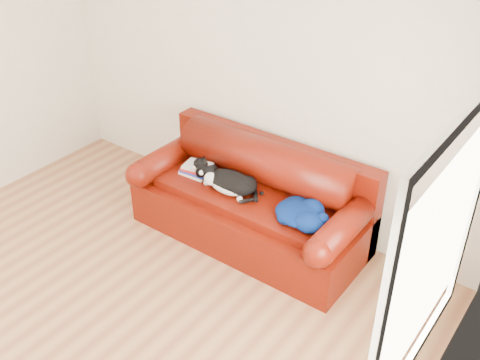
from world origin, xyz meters
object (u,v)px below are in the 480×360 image
object	(u,v)px
book_stack	(197,169)
cat	(230,183)
sofa_base	(249,215)
blanket	(301,213)

from	to	relation	value
book_stack	cat	size ratio (longest dim) A/B	0.41
book_stack	cat	world-z (taller)	cat
book_stack	cat	bearing A→B (deg)	-8.12
book_stack	sofa_base	bearing A→B (deg)	5.16
cat	blanket	world-z (taller)	cat
sofa_base	cat	distance (m)	0.39
cat	book_stack	bearing A→B (deg)	159.80
book_stack	cat	distance (m)	0.43
sofa_base	blanket	size ratio (longest dim) A/B	4.17
sofa_base	blanket	distance (m)	0.67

